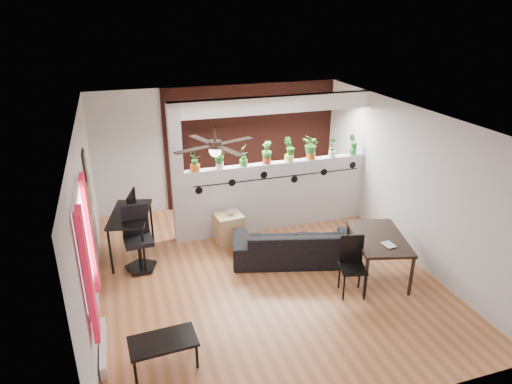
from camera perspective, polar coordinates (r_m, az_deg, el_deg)
The scene contains 29 objects.
room_shell at distance 7.10m, azimuth 0.90°, elevation -0.97°, with size 6.30×7.10×2.90m.
partition_wall at distance 8.89m, azimuth 2.68°, elevation -0.38°, with size 3.60×0.18×1.35m, color #BCBCC1.
ceiling_header at distance 8.37m, azimuth 2.90°, elevation 10.89°, with size 3.60×0.18×0.30m, color white.
pier_column at distance 8.23m, azimuth -9.82°, elevation 2.06°, with size 0.22×0.20×2.60m, color #BCBCC1.
brick_panel at distance 9.99m, azimuth -0.19°, elevation 6.04°, with size 3.90×0.05×2.60m, color maroon.
vine_decal at distance 8.66m, azimuth 2.95°, elevation 1.85°, with size 3.31×0.01×0.30m.
window_assembly at distance 5.63m, azimuth -20.48°, elevation -6.73°, with size 0.09×1.30×1.55m.
baseboard_heater at distance 6.41m, azimuth -18.55°, elevation -17.89°, with size 0.08×1.00×0.18m, color silver.
corkboard at distance 7.66m, azimuth -20.10°, elevation -0.21°, with size 0.03×0.60×0.45m, color #956F48.
framed_art at distance 7.44m, azimuth -20.63°, elevation 3.20°, with size 0.03×0.34×0.44m.
ceiling_fan at distance 6.28m, azimuth -5.14°, elevation 5.63°, with size 1.19×1.19×0.43m.
potted_plant_0 at distance 8.18m, azimuth -7.67°, elevation 4.28°, with size 0.32×0.30×0.47m.
potted_plant_1 at distance 8.28m, azimuth -4.58°, elevation 4.36°, with size 0.23×0.21×0.40m.
potted_plant_2 at distance 8.38m, azimuth -1.57°, elevation 4.70°, with size 0.25×0.26×0.41m.
potted_plant_3 at distance 8.51m, azimuth 1.36°, elevation 5.05°, with size 0.27×0.28×0.43m.
potted_plant_4 at distance 8.66m, azimuth 4.20°, elevation 5.42°, with size 0.29×0.26×0.47m.
potted_plant_5 at distance 8.83m, azimuth 6.93°, elevation 5.68°, with size 0.27×0.30×0.48m.
potted_plant_6 at distance 9.03m, azimuth 9.54°, elevation 5.62°, with size 0.23×0.20×0.38m.
potted_plant_7 at distance 9.24m, azimuth 12.06°, elevation 5.89°, with size 0.25×0.23×0.41m.
sofa at distance 7.92m, azimuth 4.87°, elevation -6.54°, with size 2.02×0.79×0.59m, color black.
cube_shelf at distance 8.41m, azimuth -3.40°, elevation -4.68°, with size 0.48×0.43×0.59m, color tan.
cup at distance 8.27m, azimuth -3.12°, elevation -2.52°, with size 0.13×0.13×0.10m, color gray.
computer_desk at distance 8.06m, azimuth -15.45°, elevation -3.04°, with size 0.85×1.27×0.84m.
monitor at distance 8.13m, azimuth -15.63°, elevation -1.54°, with size 0.05×0.30×0.17m, color black.
office_chair at distance 7.82m, azimuth -14.50°, elevation -6.12°, with size 0.56×0.56×1.08m.
dining_table at distance 7.58m, azimuth 15.11°, elevation -5.89°, with size 1.08×1.43×0.70m.
book at distance 7.27m, azimuth 15.75°, elevation -6.48°, with size 0.16×0.21×0.02m, color gray.
folding_chair at distance 7.10m, azimuth 11.93°, elevation -8.30°, with size 0.46×0.46×0.93m.
coffee_table at distance 5.90m, azimuth -11.55°, elevation -18.00°, with size 0.83×0.49×0.38m.
Camera 1 is at (-2.09, -6.17, 4.12)m, focal length 32.00 mm.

